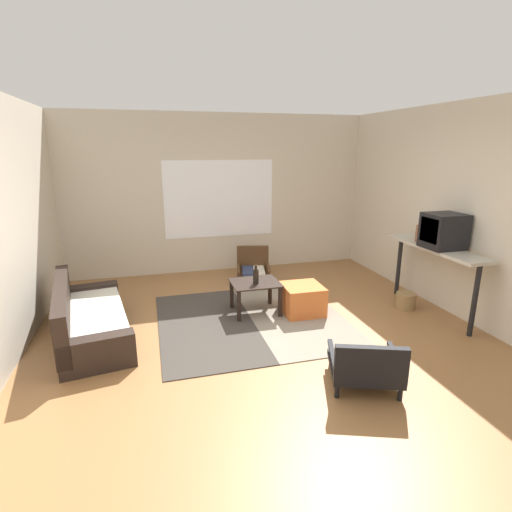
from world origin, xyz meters
The scene contains 14 objects.
ground_plane centered at (0.00, 0.00, 0.00)m, with size 7.80×7.80×0.00m, color olive.
far_wall_with_window centered at (0.00, 3.06, 1.35)m, with size 5.60×0.13×2.70m.
side_wall_right centered at (2.66, 0.30, 1.35)m, with size 0.12×6.60×2.70m, color beige.
area_rug centered at (-0.02, 0.73, 0.01)m, with size 2.33×2.25×0.01m.
couch centered at (-1.97, 0.79, 0.21)m, with size 1.01×1.92×0.65m.
coffee_table centered at (0.09, 0.95, 0.35)m, with size 0.63×0.53×0.43m.
armchair_by_window centered at (0.39, 2.21, 0.24)m, with size 0.63×0.65×0.56m.
armchair_striped_foreground centered at (0.61, -0.95, 0.22)m, with size 0.79×0.78×0.51m.
ottoman_orange centered at (0.68, 0.77, 0.19)m, with size 0.51×0.51×0.39m, color #D1662D.
console_shelf centered at (2.34, 0.36, 0.80)m, with size 0.38×1.57×0.91m.
crt_television centered at (2.33, 0.26, 1.13)m, with size 0.45×0.41×0.44m.
clay_vase centered at (2.34, 0.62, 1.04)m, with size 0.20×0.20×0.34m.
glass_bottle centered at (0.08, 0.90, 0.53)m, with size 0.07×0.07×0.25m.
wicker_basket centered at (2.12, 0.55, 0.11)m, with size 0.27×0.27×0.22m, color olive.
Camera 1 is at (-1.20, -3.78, 2.13)m, focal length 27.69 mm.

